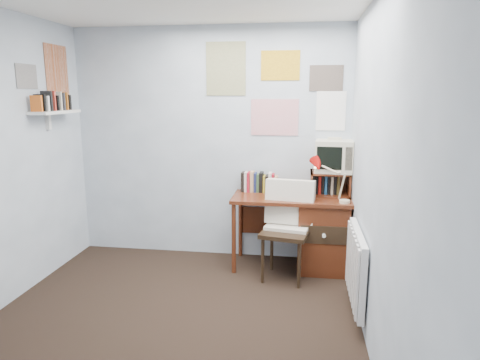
# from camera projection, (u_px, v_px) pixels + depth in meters

# --- Properties ---
(ground) EXTENTS (3.50, 3.50, 0.00)m
(ground) POSITION_uv_depth(u_px,v_px,m) (163.00, 337.00, 3.22)
(ground) COLOR black
(ground) RESTS_ON ground
(back_wall) EXTENTS (3.00, 0.02, 2.50)m
(back_wall) POSITION_uv_depth(u_px,v_px,m) (210.00, 144.00, 4.67)
(back_wall) COLOR silver
(back_wall) RESTS_ON ground
(right_wall) EXTENTS (0.02, 3.50, 2.50)m
(right_wall) POSITION_uv_depth(u_px,v_px,m) (380.00, 180.00, 2.76)
(right_wall) COLOR silver
(right_wall) RESTS_ON ground
(desk) EXTENTS (1.20, 0.55, 0.76)m
(desk) POSITION_uv_depth(u_px,v_px,m) (317.00, 231.00, 4.41)
(desk) COLOR #5A2714
(desk) RESTS_ON ground
(desk_chair) EXTENTS (0.56, 0.54, 0.94)m
(desk_chair) POSITION_uv_depth(u_px,v_px,m) (285.00, 233.00, 4.15)
(desk_chair) COLOR black
(desk_chair) RESTS_ON ground
(desk_lamp) EXTENTS (0.31, 0.28, 0.38)m
(desk_lamp) POSITION_uv_depth(u_px,v_px,m) (345.00, 184.00, 4.09)
(desk_lamp) COLOR red
(desk_lamp) RESTS_ON desk
(tv_riser) EXTENTS (0.40, 0.30, 0.25)m
(tv_riser) POSITION_uv_depth(u_px,v_px,m) (330.00, 184.00, 4.41)
(tv_riser) COLOR #5A2714
(tv_riser) RESTS_ON desk
(crt_tv) EXTENTS (0.40, 0.37, 0.35)m
(crt_tv) POSITION_uv_depth(u_px,v_px,m) (334.00, 154.00, 4.36)
(crt_tv) COLOR beige
(crt_tv) RESTS_ON tv_riser
(book_row) EXTENTS (0.60, 0.14, 0.22)m
(book_row) POSITION_uv_depth(u_px,v_px,m) (269.00, 182.00, 4.57)
(book_row) COLOR #5A2714
(book_row) RESTS_ON desk
(radiator) EXTENTS (0.09, 0.80, 0.60)m
(radiator) POSITION_uv_depth(u_px,v_px,m) (356.00, 267.00, 3.47)
(radiator) COLOR white
(radiator) RESTS_ON right_wall
(wall_shelf) EXTENTS (0.20, 0.62, 0.24)m
(wall_shelf) POSITION_uv_depth(u_px,v_px,m) (55.00, 112.00, 4.16)
(wall_shelf) COLOR white
(wall_shelf) RESTS_ON left_wall
(posters_back) EXTENTS (1.20, 0.01, 0.90)m
(posters_back) POSITION_uv_depth(u_px,v_px,m) (275.00, 88.00, 4.44)
(posters_back) COLOR white
(posters_back) RESTS_ON back_wall
(posters_left) EXTENTS (0.01, 0.70, 0.60)m
(posters_left) POSITION_uv_depth(u_px,v_px,m) (42.00, 72.00, 4.10)
(posters_left) COLOR white
(posters_left) RESTS_ON left_wall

